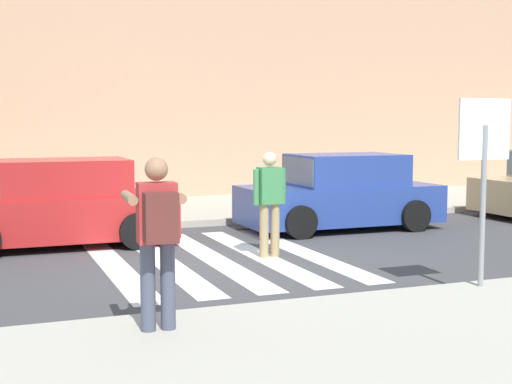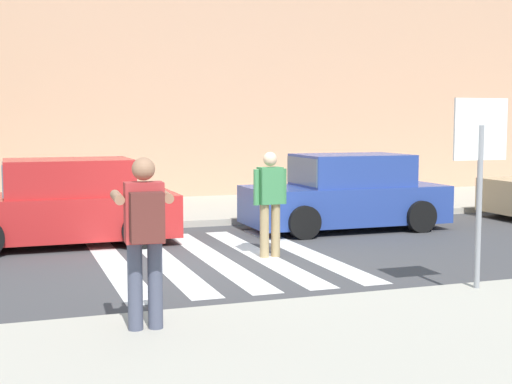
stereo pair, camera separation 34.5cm
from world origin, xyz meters
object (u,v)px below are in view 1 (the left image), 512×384
Objects in this scene: pedestrian_crossing at (270,198)px; parked_car_red at (59,206)px; stop_sign at (484,151)px; photographer_with_backpack at (158,228)px; parked_car_blue at (341,194)px.

pedestrian_crossing is 0.42× the size of parked_car_red.
parked_car_red is (-4.58, 5.76, -1.13)m from stop_sign.
stop_sign is 1.37× the size of pedestrian_crossing.
photographer_with_backpack is 1.00× the size of pedestrian_crossing.
stop_sign reaches higher than photographer_with_backpack.
parked_car_blue is (2.55, 2.33, -0.25)m from pedestrian_crossing.
parked_car_red is (-0.33, 6.19, -0.44)m from photographer_with_backpack.
stop_sign is 0.58× the size of parked_car_red.
parked_car_blue is (1.07, 5.76, -1.13)m from stop_sign.
pedestrian_crossing is at bearing -36.85° from parked_car_red.
photographer_with_backpack is 0.42× the size of parked_car_red.
photographer_with_backpack is 8.17m from parked_car_blue.
pedestrian_crossing is at bearing 113.25° from stop_sign.
pedestrian_crossing is (-1.48, 3.43, -0.88)m from stop_sign.
parked_car_blue is at bearing 49.35° from photographer_with_backpack.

